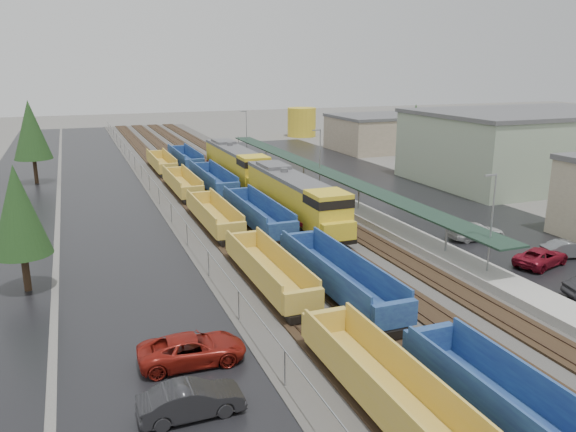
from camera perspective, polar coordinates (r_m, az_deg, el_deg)
name	(u,v)px	position (r m, az deg, el deg)	size (l,w,h in m)	color
ballast_strip	(223,185)	(74.80, -6.64, 3.18)	(20.00, 160.00, 0.08)	#302D2B
trackbed	(223,184)	(74.78, -6.64, 3.27)	(14.60, 160.00, 0.22)	black
west_parking_lot	(104,194)	(72.63, -18.16, 2.14)	(10.00, 160.00, 0.02)	black
west_road	(15,201)	(72.88, -26.01, 1.39)	(9.00, 160.00, 0.02)	black
east_commuter_lot	(387,189)	(73.01, 10.03, 2.73)	(16.00, 100.00, 0.02)	black
station_platform	(319,189)	(68.51, 3.21, 2.75)	(3.00, 80.00, 8.00)	#9E9B93
chainlink_fence	(151,180)	(71.24, -13.77, 3.53)	(0.08, 160.04, 2.02)	gray
industrial_buildings	(529,153)	(80.48, 23.32, 5.94)	(32.52, 75.30, 9.50)	gray
distant_hills	(235,104)	(230.89, -5.39, 11.24)	(301.00, 140.00, 25.20)	#4C5744
tree_west_near	(18,211)	(42.18, -25.73, 0.49)	(3.96, 3.96, 9.00)	#332316
tree_west_far	(31,130)	(81.47, -24.68, 7.94)	(4.84, 4.84, 11.00)	#332316
tree_east	(415,129)	(83.44, 12.75, 8.62)	(4.40, 4.40, 10.00)	#332316
locomotive_lead	(295,198)	(55.69, 0.70, 1.86)	(3.33, 21.93, 4.96)	black
locomotive_trail	(236,164)	(75.20, -5.29, 5.28)	(3.33, 21.93, 4.96)	black
well_string_yellow	(237,240)	(47.35, -5.24, -2.42)	(2.64, 94.18, 2.34)	gold
well_string_blue	(290,241)	(46.59, 0.23, -2.55)	(2.86, 104.75, 2.54)	navy
storage_tank	(302,122)	(125.54, 1.40, 9.51)	(6.25, 6.25, 6.25)	gold
parked_car_west_b	(191,401)	(26.90, -9.80, -17.99)	(4.77, 1.66, 1.57)	black
parked_car_west_c	(192,349)	(30.98, -9.69, -13.22)	(5.70, 2.63, 1.59)	maroon
parked_car_east_b	(541,257)	(48.66, 24.33, -3.83)	(5.12, 2.36, 1.42)	maroon
parked_car_east_c	(477,232)	(53.65, 18.62, -1.52)	(5.18, 2.11, 1.50)	silver
parked_car_east_e	(568,249)	(51.60, 26.56, -3.05)	(4.32, 1.51, 1.42)	#515456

